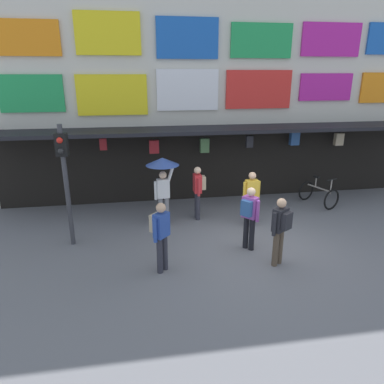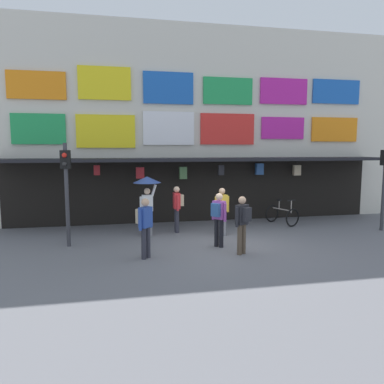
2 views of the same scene
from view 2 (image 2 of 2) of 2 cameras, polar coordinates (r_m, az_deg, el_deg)
ground_plane at (r=11.56m, az=5.29°, el=-8.36°), size 80.00×80.00×0.00m
shopfront at (r=15.61m, az=0.54°, el=10.28°), size 18.00×2.60×8.00m
traffic_light_near at (r=11.70m, az=-19.19°, el=2.11°), size 0.30×0.33×3.20m
bicycle_parked at (r=14.98m, az=13.99°, el=-3.48°), size 1.09×1.34×1.05m
pedestrian_in_blue at (r=11.14m, az=4.20°, el=-3.74°), size 0.47×0.48×1.68m
pedestrian_with_umbrella at (r=12.55m, az=-7.08°, el=0.46°), size 0.96×0.96×2.08m
pedestrian_in_black at (r=12.61m, az=4.72°, el=-2.67°), size 0.53×0.25×1.68m
pedestrian_in_purple at (r=13.09m, az=-2.32°, el=-2.14°), size 0.36×0.53×1.68m
pedestrian_in_green at (r=10.46m, az=7.96°, el=-4.49°), size 0.48×0.47×1.68m
pedestrian_in_white at (r=10.07m, az=-7.43°, el=-4.92°), size 0.47×0.47×1.68m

